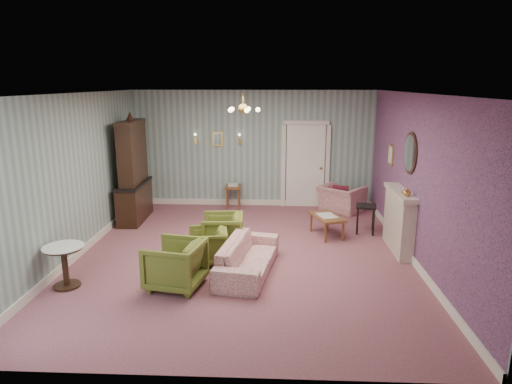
{
  "coord_description": "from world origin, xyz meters",
  "views": [
    {
      "loc": [
        0.57,
        -7.7,
        3.08
      ],
      "look_at": [
        0.2,
        0.4,
        1.1
      ],
      "focal_mm": 31.58,
      "sensor_mm": 36.0,
      "label": 1
    }
  ],
  "objects_px": {
    "wingback_chair": "(342,194)",
    "fireplace": "(399,221)",
    "olive_chair_a": "(175,262)",
    "pedestal_table": "(65,266)",
    "olive_chair_b": "(208,244)",
    "side_table_black": "(365,219)",
    "olive_chair_c": "(222,231)",
    "sofa_chintz": "(248,251)",
    "dresser": "(133,168)",
    "coffee_table": "(327,226)"
  },
  "relations": [
    {
      "from": "wingback_chair",
      "to": "fireplace",
      "type": "distance_m",
      "value": 2.72
    },
    {
      "from": "olive_chair_a",
      "to": "pedestal_table",
      "type": "distance_m",
      "value": 1.69
    },
    {
      "from": "olive_chair_b",
      "to": "pedestal_table",
      "type": "relative_size",
      "value": 1.02
    },
    {
      "from": "olive_chair_a",
      "to": "side_table_black",
      "type": "distance_m",
      "value": 4.36
    },
    {
      "from": "side_table_black",
      "to": "pedestal_table",
      "type": "distance_m",
      "value": 5.81
    },
    {
      "from": "olive_chair_a",
      "to": "olive_chair_c",
      "type": "bearing_deg",
      "value": 173.14
    },
    {
      "from": "olive_chair_a",
      "to": "fireplace",
      "type": "relative_size",
      "value": 0.58
    },
    {
      "from": "sofa_chintz",
      "to": "dresser",
      "type": "xyz_separation_m",
      "value": [
        -2.77,
        2.8,
        0.84
      ]
    },
    {
      "from": "coffee_table",
      "to": "pedestal_table",
      "type": "distance_m",
      "value": 4.99
    },
    {
      "from": "sofa_chintz",
      "to": "side_table_black",
      "type": "height_order",
      "value": "sofa_chintz"
    },
    {
      "from": "olive_chair_c",
      "to": "sofa_chintz",
      "type": "bearing_deg",
      "value": 25.04
    },
    {
      "from": "olive_chair_c",
      "to": "wingback_chair",
      "type": "xyz_separation_m",
      "value": [
        2.59,
        2.77,
        0.04
      ]
    },
    {
      "from": "coffee_table",
      "to": "olive_chair_c",
      "type": "bearing_deg",
      "value": -156.22
    },
    {
      "from": "wingback_chair",
      "to": "coffee_table",
      "type": "xyz_separation_m",
      "value": [
        -0.55,
        -1.87,
        -0.21
      ]
    },
    {
      "from": "olive_chair_c",
      "to": "fireplace",
      "type": "height_order",
      "value": "fireplace"
    },
    {
      "from": "olive_chair_a",
      "to": "olive_chair_c",
      "type": "xyz_separation_m",
      "value": [
        0.54,
        1.61,
        -0.03
      ]
    },
    {
      "from": "sofa_chintz",
      "to": "coffee_table",
      "type": "xyz_separation_m",
      "value": [
        1.5,
        1.88,
        -0.15
      ]
    },
    {
      "from": "olive_chair_a",
      "to": "olive_chair_c",
      "type": "relative_size",
      "value": 1.07
    },
    {
      "from": "sofa_chintz",
      "to": "pedestal_table",
      "type": "xyz_separation_m",
      "value": [
        -2.77,
        -0.69,
        -0.03
      ]
    },
    {
      "from": "wingback_chair",
      "to": "coffee_table",
      "type": "bearing_deg",
      "value": 114.39
    },
    {
      "from": "sofa_chintz",
      "to": "pedestal_table",
      "type": "bearing_deg",
      "value": 113.38
    },
    {
      "from": "side_table_black",
      "to": "olive_chair_b",
      "type": "bearing_deg",
      "value": -150.25
    },
    {
      "from": "coffee_table",
      "to": "fireplace",
      "type": "bearing_deg",
      "value": -31.49
    },
    {
      "from": "olive_chair_b",
      "to": "side_table_black",
      "type": "distance_m",
      "value": 3.51
    },
    {
      "from": "olive_chair_a",
      "to": "pedestal_table",
      "type": "xyz_separation_m",
      "value": [
        -1.69,
        -0.07,
        -0.07
      ]
    },
    {
      "from": "olive_chair_b",
      "to": "side_table_black",
      "type": "relative_size",
      "value": 1.13
    },
    {
      "from": "dresser",
      "to": "coffee_table",
      "type": "relative_size",
      "value": 2.82
    },
    {
      "from": "fireplace",
      "to": "olive_chair_a",
      "type": "bearing_deg",
      "value": -155.44
    },
    {
      "from": "coffee_table",
      "to": "side_table_black",
      "type": "distance_m",
      "value": 0.86
    },
    {
      "from": "olive_chair_a",
      "to": "wingback_chair",
      "type": "relative_size",
      "value": 0.84
    },
    {
      "from": "side_table_black",
      "to": "dresser",
      "type": "bearing_deg",
      "value": 172.18
    },
    {
      "from": "coffee_table",
      "to": "olive_chair_a",
      "type": "bearing_deg",
      "value": -135.82
    },
    {
      "from": "olive_chair_c",
      "to": "olive_chair_b",
      "type": "bearing_deg",
      "value": -20.17
    },
    {
      "from": "fireplace",
      "to": "pedestal_table",
      "type": "xyz_separation_m",
      "value": [
        -5.51,
        -1.81,
        -0.25
      ]
    },
    {
      "from": "olive_chair_a",
      "to": "side_table_black",
      "type": "relative_size",
      "value": 1.36
    },
    {
      "from": "pedestal_table",
      "to": "wingback_chair",
      "type": "bearing_deg",
      "value": 42.65
    },
    {
      "from": "olive_chair_a",
      "to": "sofa_chintz",
      "type": "height_order",
      "value": "olive_chair_a"
    },
    {
      "from": "olive_chair_a",
      "to": "fireplace",
      "type": "height_order",
      "value": "fireplace"
    },
    {
      "from": "olive_chair_a",
      "to": "wingback_chair",
      "type": "bearing_deg",
      "value": 156.02
    },
    {
      "from": "fireplace",
      "to": "coffee_table",
      "type": "bearing_deg",
      "value": 148.51
    },
    {
      "from": "olive_chair_c",
      "to": "olive_chair_a",
      "type": "bearing_deg",
      "value": -22.24
    },
    {
      "from": "olive_chair_b",
      "to": "fireplace",
      "type": "xyz_separation_m",
      "value": [
        3.47,
        0.76,
        0.24
      ]
    },
    {
      "from": "olive_chair_c",
      "to": "dresser",
      "type": "relative_size",
      "value": 0.32
    },
    {
      "from": "olive_chair_c",
      "to": "pedestal_table",
      "type": "xyz_separation_m",
      "value": [
        -2.23,
        -1.67,
        -0.05
      ]
    },
    {
      "from": "wingback_chair",
      "to": "dresser",
      "type": "xyz_separation_m",
      "value": [
        -4.82,
        -0.95,
        0.78
      ]
    },
    {
      "from": "olive_chair_c",
      "to": "coffee_table",
      "type": "xyz_separation_m",
      "value": [
        2.04,
        0.9,
        -0.16
      ]
    },
    {
      "from": "olive_chair_b",
      "to": "dresser",
      "type": "distance_m",
      "value": 3.3
    },
    {
      "from": "side_table_black",
      "to": "fireplace",
      "type": "bearing_deg",
      "value": -66.96
    },
    {
      "from": "olive_chair_a",
      "to": "wingback_chair",
      "type": "height_order",
      "value": "wingback_chair"
    },
    {
      "from": "coffee_table",
      "to": "side_table_black",
      "type": "relative_size",
      "value": 1.42
    }
  ]
}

